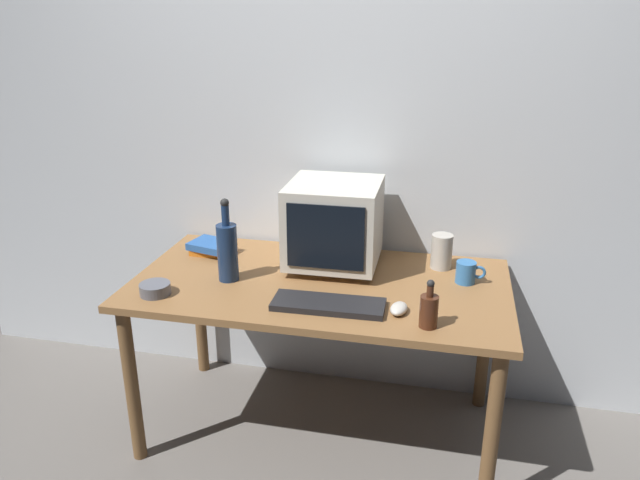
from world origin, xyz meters
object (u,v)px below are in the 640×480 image
keyboard (328,304)px  bottle_tall (227,250)px  computer_mouse (399,309)px  mug (466,272)px  metal_canister (442,251)px  crt_monitor (334,224)px  cd_spindle (155,289)px  bottle_short (429,310)px  book_stack (212,247)px

keyboard → bottle_tall: bottle_tall is taller
computer_mouse → bottle_tall: bottle_tall is taller
bottle_tall → mug: size_ratio=2.89×
bottle_tall → metal_canister: bottle_tall is taller
crt_monitor → cd_spindle: crt_monitor is taller
crt_monitor → mug: size_ratio=3.27×
bottle_tall → bottle_short: size_ratio=1.94×
keyboard → mug: bearing=32.7°
keyboard → mug: 0.61m
keyboard → cd_spindle: bearing=-178.3°
bottle_tall → bottle_short: bearing=-15.5°
crt_monitor → bottle_tall: bearing=-149.0°
computer_mouse → cd_spindle: size_ratio=0.83×
keyboard → metal_canister: bearing=48.7°
keyboard → bottle_tall: (-0.45, 0.16, 0.12)m
bottle_short → book_stack: size_ratio=0.84×
keyboard → bottle_short: (0.37, -0.07, 0.05)m
bottle_tall → book_stack: bottle_tall is taller
computer_mouse → bottle_tall: 0.74m
bottle_short → book_stack: (-1.00, 0.48, -0.04)m
keyboard → mug: mug is taller
bottle_short → cd_spindle: (-1.05, 0.03, -0.04)m
crt_monitor → mug: (0.56, -0.06, -0.15)m
computer_mouse → mug: mug is taller
keyboard → bottle_short: bottle_short is taller
computer_mouse → metal_canister: (0.14, 0.46, 0.06)m
mug → keyboard: bearing=-145.9°
metal_canister → book_stack: bearing=-176.8°
crt_monitor → cd_spindle: size_ratio=3.27×
keyboard → book_stack: 0.75m
book_stack → crt_monitor: bearing=-2.0°
crt_monitor → keyboard: crt_monitor is taller
bottle_tall → bottle_short: 0.86m
keyboard → bottle_short: 0.38m
book_stack → cd_spindle: (-0.05, -0.45, -0.01)m
book_stack → metal_canister: (1.02, 0.06, 0.05)m
keyboard → book_stack: book_stack is taller
mug → book_stack: bearing=176.1°
computer_mouse → bottle_tall: bearing=176.6°
mug → cd_spindle: mug is taller
keyboard → bottle_short: bearing=-11.8°
crt_monitor → bottle_tall: (-0.39, -0.24, -0.06)m
keyboard → bottle_tall: bearing=159.3°
keyboard → crt_monitor: bearing=97.1°
cd_spindle → computer_mouse: bearing=2.9°
mug → bottle_tall: bearing=-169.3°
mug → bottle_short: bearing=-107.9°
mug → computer_mouse: bearing=-126.3°
book_stack → mug: size_ratio=1.77×
bottle_short → book_stack: bottle_short is taller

